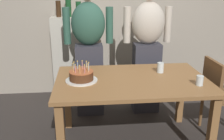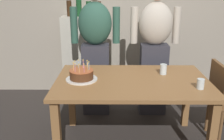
% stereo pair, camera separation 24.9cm
% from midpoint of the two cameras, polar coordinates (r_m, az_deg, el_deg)
% --- Properties ---
extents(back_wall, '(5.20, 0.10, 2.60)m').
position_cam_midpoint_polar(back_wall, '(3.93, 5.01, 13.57)').
color(back_wall, '#9E9384').
rests_on(back_wall, ground_plane).
extents(dining_table, '(1.50, 0.96, 0.74)m').
position_cam_midpoint_polar(dining_table, '(2.57, 7.22, -4.20)').
color(dining_table, olive).
rests_on(dining_table, ground_plane).
extents(birthday_cake, '(0.31, 0.31, 0.19)m').
position_cam_midpoint_polar(birthday_cake, '(2.50, -3.97, -1.21)').
color(birthday_cake, white).
rests_on(birthday_cake, dining_table).
extents(water_glass_near, '(0.07, 0.07, 0.09)m').
position_cam_midpoint_polar(water_glass_near, '(2.46, 21.84, -2.93)').
color(water_glass_near, silver).
rests_on(water_glass_near, dining_table).
extents(water_glass_far, '(0.07, 0.07, 0.11)m').
position_cam_midpoint_polar(water_glass_far, '(2.73, 13.90, 0.12)').
color(water_glass_far, silver).
rests_on(water_glass_far, dining_table).
extents(person_man_bearded, '(0.61, 0.27, 1.66)m').
position_cam_midpoint_polar(person_man_bearded, '(3.22, -1.49, 4.87)').
color(person_man_bearded, '#33333D').
rests_on(person_man_bearded, ground_plane).
extents(person_woman_cardigan, '(0.61, 0.27, 1.66)m').
position_cam_midpoint_polar(person_woman_cardigan, '(3.28, 11.58, 4.75)').
color(person_woman_cardigan, '#33333D').
rests_on(person_woman_cardigan, ground_plane).
extents(shelf_cabinet, '(0.65, 0.30, 1.49)m').
position_cam_midpoint_polar(shelf_cabinet, '(3.84, -4.08, 3.08)').
color(shelf_cabinet, beige).
rests_on(shelf_cabinet, ground_plane).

